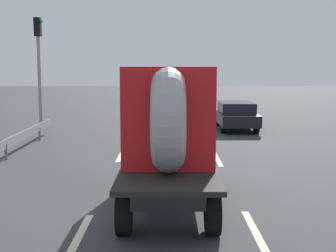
% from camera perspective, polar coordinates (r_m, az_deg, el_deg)
% --- Properties ---
extents(ground_plane, '(120.00, 120.00, 0.00)m').
position_cam_1_polar(ground_plane, '(11.04, -1.40, -9.64)').
color(ground_plane, '#38383A').
extents(flatbed_truck, '(2.02, 5.31, 3.22)m').
position_cam_1_polar(flatbed_truck, '(11.02, 0.00, -1.02)').
color(flatbed_truck, black).
rests_on(flatbed_truck, ground_plane).
extents(distant_sedan, '(1.82, 4.24, 1.38)m').
position_cam_1_polar(distant_sedan, '(23.74, 8.26, 1.38)').
color(distant_sedan, black).
rests_on(distant_sedan, ground_plane).
extents(traffic_light, '(0.42, 0.36, 5.51)m').
position_cam_1_polar(traffic_light, '(23.98, -15.52, 8.12)').
color(traffic_light, gray).
rests_on(traffic_light, ground_plane).
extents(lane_dash_left_near, '(0.16, 2.28, 0.01)m').
position_cam_1_polar(lane_dash_left_near, '(9.44, -10.69, -12.79)').
color(lane_dash_left_near, beige).
rests_on(lane_dash_left_near, ground_plane).
extents(lane_dash_left_far, '(0.16, 2.13, 0.01)m').
position_cam_1_polar(lane_dash_left_far, '(16.86, -5.83, -3.64)').
color(lane_dash_left_far, beige).
rests_on(lane_dash_left_far, ground_plane).
extents(lane_dash_right_near, '(0.16, 2.54, 0.01)m').
position_cam_1_polar(lane_dash_right_near, '(9.54, 10.58, -12.57)').
color(lane_dash_right_near, beige).
rests_on(lane_dash_right_near, ground_plane).
extents(lane_dash_right_far, '(0.16, 2.97, 0.01)m').
position_cam_1_polar(lane_dash_right_far, '(16.55, 5.93, -3.85)').
color(lane_dash_right_far, beige).
rests_on(lane_dash_right_far, ground_plane).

